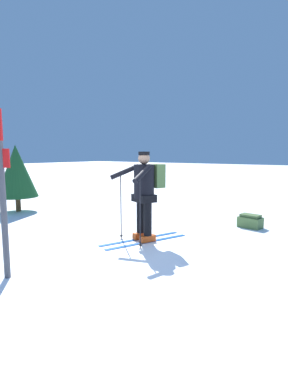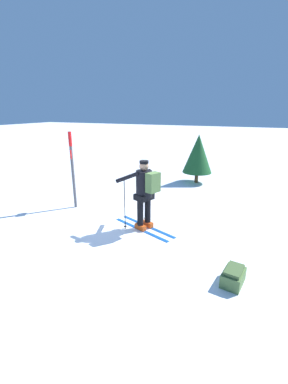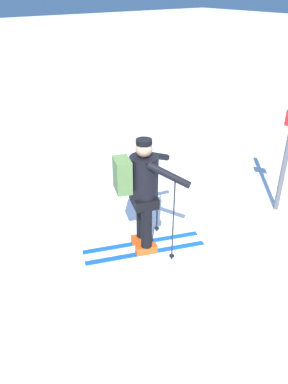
{
  "view_description": "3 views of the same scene",
  "coord_description": "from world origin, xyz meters",
  "px_view_note": "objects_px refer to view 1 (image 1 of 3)",
  "views": [
    {
      "loc": [
        -3.83,
        -3.21,
        1.64
      ],
      "look_at": [
        0.6,
        0.01,
        0.93
      ],
      "focal_mm": 28.0,
      "sensor_mm": 36.0,
      "label": 1
    },
    {
      "loc": [
        2.91,
        -5.18,
        2.77
      ],
      "look_at": [
        0.6,
        0.01,
        0.93
      ],
      "focal_mm": 24.0,
      "sensor_mm": 36.0,
      "label": 2
    },
    {
      "loc": [
        3.18,
        3.46,
        3.36
      ],
      "look_at": [
        0.6,
        0.01,
        0.93
      ],
      "focal_mm": 35.0,
      "sensor_mm": 36.0,
      "label": 3
    }
  ],
  "objects_px": {
    "pine_tree": "(16,171)",
    "trail_marker": "(2,181)",
    "dropped_backpack": "(250,221)",
    "skier": "(145,189)"
  },
  "relations": [
    {
      "from": "skier",
      "to": "trail_marker",
      "type": "xyz_separation_m",
      "value": [
        -2.45,
        0.49,
        0.31
      ]
    },
    {
      "from": "skier",
      "to": "dropped_backpack",
      "type": "relative_size",
      "value": 3.31
    },
    {
      "from": "dropped_backpack",
      "to": "trail_marker",
      "type": "height_order",
      "value": "trail_marker"
    },
    {
      "from": "dropped_backpack",
      "to": "skier",
      "type": "bearing_deg",
      "value": 149.02
    },
    {
      "from": "trail_marker",
      "to": "pine_tree",
      "type": "xyz_separation_m",
      "value": [
        2.66,
        4.1,
        -0.15
      ]
    },
    {
      "from": "skier",
      "to": "trail_marker",
      "type": "height_order",
      "value": "trail_marker"
    },
    {
      "from": "pine_tree",
      "to": "trail_marker",
      "type": "bearing_deg",
      "value": -122.93
    },
    {
      "from": "skier",
      "to": "trail_marker",
      "type": "bearing_deg",
      "value": 168.74
    },
    {
      "from": "skier",
      "to": "pine_tree",
      "type": "bearing_deg",
      "value": 87.43
    },
    {
      "from": "dropped_backpack",
      "to": "pine_tree",
      "type": "xyz_separation_m",
      "value": [
        -1.97,
        5.89,
        1.0
      ]
    }
  ]
}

